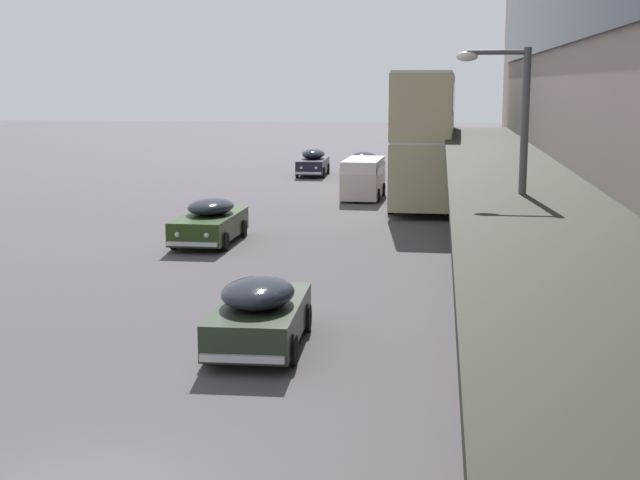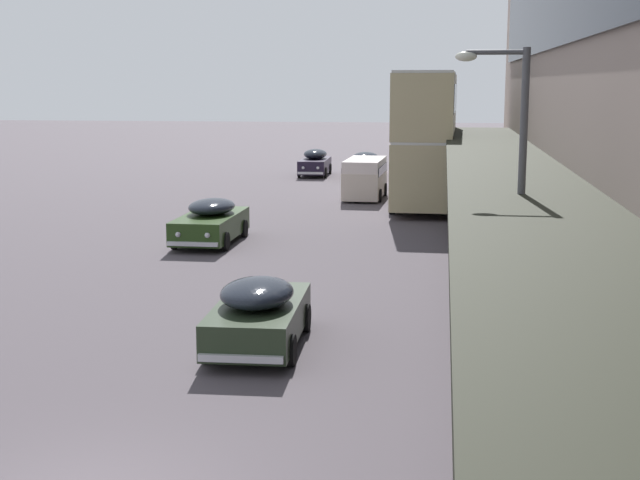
% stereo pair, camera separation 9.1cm
% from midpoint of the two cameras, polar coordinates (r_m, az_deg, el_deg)
% --- Properties ---
extents(transit_bus_kerbside_front, '(2.98, 10.77, 6.15)m').
position_cam_midpoint_polar(transit_bus_kerbside_front, '(41.84, 6.89, 6.76)').
color(transit_bus_kerbside_front, tan).
rests_on(transit_bus_kerbside_front, ground).
extents(sedan_second_near, '(1.82, 4.56, 1.63)m').
position_cam_midpoint_polar(sedan_second_near, '(55.15, -0.28, 4.98)').
color(sedan_second_near, black).
rests_on(sedan_second_near, ground).
extents(sedan_trailing_near, '(2.00, 4.35, 1.52)m').
position_cam_midpoint_polar(sedan_trailing_near, '(19.25, -3.81, -4.68)').
color(sedan_trailing_near, '#263421').
rests_on(sedan_trailing_near, ground).
extents(sedan_oncoming_front, '(1.99, 4.70, 1.56)m').
position_cam_midpoint_polar(sedan_oncoming_front, '(31.94, -6.92, 1.20)').
color(sedan_oncoming_front, '#233C15').
rests_on(sedan_oncoming_front, ground).
extents(sedan_second_mid, '(1.98, 4.72, 1.58)m').
position_cam_midpoint_polar(sedan_second_mid, '(53.70, 2.99, 4.81)').
color(sedan_second_mid, olive).
rests_on(sedan_second_mid, ground).
extents(vw_van, '(2.02, 4.61, 1.96)m').
position_cam_midpoint_polar(vw_van, '(44.17, 2.97, 4.10)').
color(vw_van, beige).
rests_on(vw_van, ground).
extents(street_lamp, '(1.50, 0.28, 6.19)m').
position_cam_midpoint_polar(street_lamp, '(18.73, 12.36, 4.17)').
color(street_lamp, '#4C4C51').
rests_on(street_lamp, sidewalk_kerb).
extents(fire_hydrant, '(0.20, 0.40, 0.70)m').
position_cam_midpoint_polar(fire_hydrant, '(17.99, 13.54, -6.85)').
color(fire_hydrant, red).
rests_on(fire_hydrant, sidewalk_kerb).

